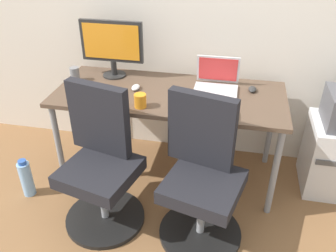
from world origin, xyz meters
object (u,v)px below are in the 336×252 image
object	(u,v)px
desktop_monitor	(112,45)
coffee_mug	(140,101)
open_laptop	(216,82)
water_bottle_on_floor	(26,178)
office_chair_right	(202,178)
office_chair_left	(101,165)

from	to	relation	value
desktop_monitor	coffee_mug	xyz separation A→B (m)	(0.34, -0.46, -0.20)
open_laptop	desktop_monitor	bearing A→B (deg)	174.42
water_bottle_on_floor	office_chair_right	bearing A→B (deg)	-3.12
office_chair_right	desktop_monitor	distance (m)	1.22
open_laptop	water_bottle_on_floor	bearing A→B (deg)	-155.31
desktop_monitor	office_chair_left	bearing A→B (deg)	-79.46
office_chair_left	water_bottle_on_floor	size ratio (longest dim) A/B	3.03
open_laptop	office_chair_right	bearing A→B (deg)	-90.64
coffee_mug	open_laptop	bearing A→B (deg)	39.16
office_chair_left	desktop_monitor	xyz separation A→B (m)	(-0.14, 0.75, 0.55)
water_bottle_on_floor	open_laptop	distance (m)	1.57
desktop_monitor	water_bottle_on_floor	bearing A→B (deg)	-126.30
office_chair_left	office_chair_right	distance (m)	0.66
office_chair_right	desktop_monitor	bearing A→B (deg)	136.83
office_chair_left	water_bottle_on_floor	world-z (taller)	office_chair_left
office_chair_right	desktop_monitor	xyz separation A→B (m)	(-0.80, 0.75, 0.55)
water_bottle_on_floor	desktop_monitor	bearing A→B (deg)	53.70
office_chair_left	coffee_mug	world-z (taller)	office_chair_left
desktop_monitor	open_laptop	world-z (taller)	desktop_monitor
office_chair_right	water_bottle_on_floor	distance (m)	1.33
office_chair_left	office_chair_right	world-z (taller)	same
open_laptop	coffee_mug	world-z (taller)	open_laptop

